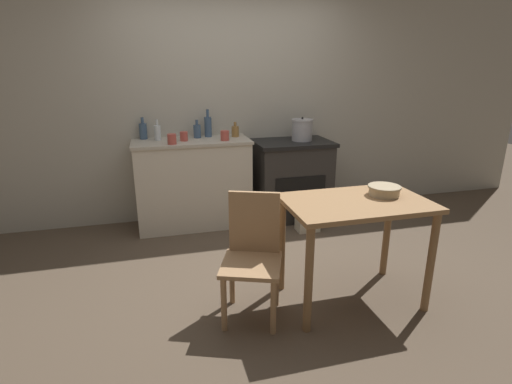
{
  "coord_description": "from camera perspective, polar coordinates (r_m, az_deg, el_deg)",
  "views": [
    {
      "loc": [
        -0.88,
        -2.93,
        1.72
      ],
      "look_at": [
        0.0,
        0.38,
        0.62
      ],
      "focal_mm": 28.0,
      "sensor_mm": 36.0,
      "label": 1
    }
  ],
  "objects": [
    {
      "name": "ground_plane",
      "position": [
        3.51,
        1.65,
        -11.61
      ],
      "size": [
        14.0,
        14.0,
        0.0
      ],
      "primitive_type": "plane",
      "color": "brown"
    },
    {
      "name": "bottle_center",
      "position": [
        4.46,
        -15.82,
        8.42
      ],
      "size": [
        0.08,
        0.08,
        0.23
      ],
      "color": "#3D5675",
      "rests_on": "counter_cabinet"
    },
    {
      "name": "chair",
      "position": [
        2.81,
        -0.5,
        -8.75
      ],
      "size": [
        0.52,
        0.52,
        0.88
      ],
      "rotation": [
        0.0,
        0.0,
        -0.37
      ],
      "color": "#A87F56",
      "rests_on": "ground_plane"
    },
    {
      "name": "bottle_left",
      "position": [
        4.45,
        -2.98,
        8.68
      ],
      "size": [
        0.08,
        0.08,
        0.16
      ],
      "color": "olive",
      "rests_on": "counter_cabinet"
    },
    {
      "name": "flour_sack",
      "position": [
        4.33,
        7.4,
        -3.58
      ],
      "size": [
        0.24,
        0.17,
        0.31
      ],
      "primitive_type": "cube",
      "color": "beige",
      "rests_on": "ground_plane"
    },
    {
      "name": "stock_pot",
      "position": [
        4.55,
        6.6,
        8.82
      ],
      "size": [
        0.24,
        0.24,
        0.26
      ],
      "color": "#A8A8AD",
      "rests_on": "stove"
    },
    {
      "name": "counter_cabinet",
      "position": [
        4.41,
        -8.93,
        1.23
      ],
      "size": [
        1.23,
        0.55,
        0.96
      ],
      "color": "beige",
      "rests_on": "ground_plane"
    },
    {
      "name": "work_table",
      "position": [
        2.97,
        14.03,
        -3.65
      ],
      "size": [
        1.02,
        0.65,
        0.8
      ],
      "color": "#997047",
      "rests_on": "ground_plane"
    },
    {
      "name": "mixing_bowl_large",
      "position": [
        3.08,
        17.84,
        0.28
      ],
      "size": [
        0.24,
        0.24,
        0.07
      ],
      "color": "tan",
      "rests_on": "work_table"
    },
    {
      "name": "bottle_center_left",
      "position": [
        4.42,
        -8.41,
        8.63
      ],
      "size": [
        0.08,
        0.08,
        0.19
      ],
      "color": "#3D5675",
      "rests_on": "counter_cabinet"
    },
    {
      "name": "cup_right",
      "position": [
        4.23,
        -4.48,
        8.04
      ],
      "size": [
        0.09,
        0.09,
        0.1
      ],
      "primitive_type": "cylinder",
      "color": "#B74C42",
      "rests_on": "counter_cabinet"
    },
    {
      "name": "stove",
      "position": [
        4.64,
        5.11,
        1.82
      ],
      "size": [
        0.86,
        0.62,
        0.9
      ],
      "color": "#2D2B28",
      "rests_on": "ground_plane"
    },
    {
      "name": "cup_mid_right",
      "position": [
        4.26,
        -10.27,
        7.84
      ],
      "size": [
        0.08,
        0.08,
        0.1
      ],
      "primitive_type": "cylinder",
      "color": "#B74C42",
      "rests_on": "counter_cabinet"
    },
    {
      "name": "bottle_mid_left",
      "position": [
        4.46,
        -6.87,
        9.31
      ],
      "size": [
        0.08,
        0.08,
        0.3
      ],
      "color": "#3D5675",
      "rests_on": "counter_cabinet"
    },
    {
      "name": "cup_center_right",
      "position": [
        4.1,
        -11.93,
        7.4
      ],
      "size": [
        0.09,
        0.09,
        0.1
      ],
      "primitive_type": "cylinder",
      "color": "#B74C42",
      "rests_on": "counter_cabinet"
    },
    {
      "name": "bottle_far_left",
      "position": [
        4.35,
        -13.88,
        8.28
      ],
      "size": [
        0.07,
        0.07,
        0.22
      ],
      "color": "silver",
      "rests_on": "counter_cabinet"
    },
    {
      "name": "wall_back",
      "position": [
        4.62,
        -3.94,
        12.2
      ],
      "size": [
        8.0,
        0.07,
        2.55
      ],
      "color": "#B2AD9E",
      "rests_on": "ground_plane"
    }
  ]
}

